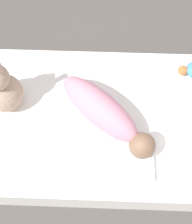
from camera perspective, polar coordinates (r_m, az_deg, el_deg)
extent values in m
plane|color=#514C47|center=(1.72, -0.53, -3.79)|extent=(12.00, 12.00, 0.00)
cube|color=white|center=(1.63, -0.56, -2.46)|extent=(1.47, 0.81, 0.19)
cube|color=white|center=(1.46, 6.07, -8.81)|extent=(0.23, 0.19, 0.02)
ellipsoid|color=pink|center=(1.48, 0.61, 0.73)|extent=(0.45, 0.43, 0.17)
sphere|color=#89664C|center=(1.42, 8.44, -6.07)|extent=(0.12, 0.12, 0.12)
sphere|color=tan|center=(1.57, -16.50, 3.37)|extent=(0.19, 0.19, 0.19)
sphere|color=orange|center=(1.71, 15.61, 7.33)|extent=(0.05, 0.05, 0.05)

